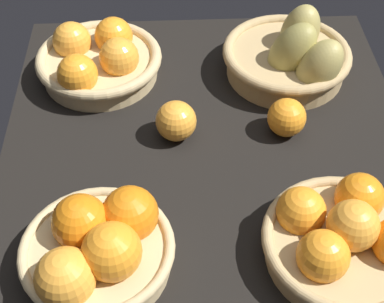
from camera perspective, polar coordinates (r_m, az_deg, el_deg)
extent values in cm
cube|color=black|center=(99.47, 1.69, -1.12)|extent=(84.00, 72.00, 3.00)
cylinder|color=tan|center=(114.93, -9.15, 8.34)|extent=(22.31, 22.31, 4.18)
torus|color=tan|center=(113.68, -9.28, 9.17)|extent=(24.47, 24.47, 2.16)
sphere|color=#F49E33|center=(110.18, -7.27, 9.29)|extent=(7.60, 7.60, 7.60)
sphere|color=#F49E33|center=(116.81, -11.87, 10.72)|extent=(7.60, 7.60, 7.60)
sphere|color=orange|center=(116.48, -7.81, 11.31)|extent=(7.60, 7.60, 7.60)
sphere|color=orange|center=(107.64, -11.35, 7.54)|extent=(7.60, 7.60, 7.60)
cylinder|color=tan|center=(86.80, 14.74, -9.36)|extent=(22.12, 22.12, 4.10)
torus|color=tan|center=(85.17, 15.00, -8.57)|extent=(23.87, 23.87, 1.75)
sphere|color=orange|center=(85.51, 10.80, -5.87)|extent=(7.40, 7.40, 7.40)
sphere|color=#F49E33|center=(82.98, 15.75, -7.11)|extent=(7.40, 7.40, 7.40)
sphere|color=orange|center=(80.94, 12.92, -10.11)|extent=(7.40, 7.40, 7.40)
sphere|color=orange|center=(88.56, 16.36, -4.39)|extent=(7.40, 7.40, 7.40)
cylinder|color=tan|center=(84.34, -9.29, -10.30)|extent=(20.63, 20.63, 4.13)
torus|color=tan|center=(82.65, -9.46, -9.50)|extent=(22.17, 22.17, 1.54)
sphere|color=orange|center=(83.39, -6.18, -6.20)|extent=(8.33, 8.33, 8.33)
sphere|color=orange|center=(78.85, -8.00, -9.85)|extent=(8.33, 8.33, 8.33)
sphere|color=#F49E33|center=(79.08, -12.50, -12.17)|extent=(8.33, 8.33, 8.33)
sphere|color=orange|center=(83.25, -11.05, -6.94)|extent=(8.33, 8.33, 8.33)
cylinder|color=tan|center=(115.24, 9.30, 8.70)|extent=(22.95, 22.95, 4.98)
torus|color=tan|center=(113.77, 9.45, 9.69)|extent=(25.01, 25.01, 2.06)
ellipsoid|color=#9E934C|center=(110.52, 9.91, 9.85)|extent=(8.27, 12.79, 14.46)
ellipsoid|color=tan|center=(115.67, 10.66, 11.47)|extent=(7.49, 9.48, 13.45)
ellipsoid|color=tan|center=(108.74, 12.53, 8.21)|extent=(8.63, 12.43, 13.70)
sphere|color=#F49E33|center=(99.48, -1.60, 3.06)|extent=(7.18, 7.18, 7.18)
sphere|color=orange|center=(101.69, 9.42, 3.36)|extent=(6.87, 6.87, 6.87)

